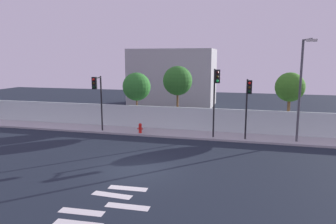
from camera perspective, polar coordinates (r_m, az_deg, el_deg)
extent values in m
plane|color=#1A212C|center=(17.25, -5.82, -10.23)|extent=(80.00, 80.00, 0.00)
cube|color=#ABABAB|center=(24.76, 0.74, -3.84)|extent=(36.00, 2.40, 0.15)
cube|color=silver|center=(25.79, 1.42, -1.08)|extent=(36.00, 0.18, 1.80)
cube|color=silver|center=(12.47, -15.82, -18.71)|extent=(1.82, 0.52, 0.01)
cube|color=silver|center=(13.27, -15.21, -16.85)|extent=(1.82, 0.52, 0.01)
cube|color=silver|center=(13.34, -7.27, -16.44)|extent=(1.81, 0.49, 0.01)
cube|color=silver|center=(14.43, -10.00, -14.42)|extent=(1.82, 0.52, 0.01)
cube|color=silver|center=(14.99, -7.19, -13.38)|extent=(1.82, 0.52, 0.01)
cylinder|color=black|center=(23.03, 13.83, 0.44)|extent=(0.12, 0.12, 4.25)
cylinder|color=black|center=(22.27, 14.19, 5.36)|extent=(0.21, 1.09, 0.08)
cube|color=black|center=(21.76, 14.32, 4.34)|extent=(0.36, 0.24, 0.90)
sphere|color=red|center=(21.61, 14.39, 5.02)|extent=(0.18, 0.18, 0.18)
sphere|color=#33260A|center=(21.64, 14.36, 4.28)|extent=(0.18, 0.18, 0.18)
sphere|color=black|center=(21.66, 14.33, 3.55)|extent=(0.18, 0.18, 0.18)
cylinder|color=black|center=(23.11, 8.22, 1.51)|extent=(0.12, 0.12, 4.94)
cylinder|color=black|center=(22.20, 8.59, 7.32)|extent=(0.40, 1.39, 0.08)
cube|color=black|center=(21.52, 8.82, 6.31)|extent=(0.38, 0.27, 0.90)
sphere|color=black|center=(21.39, 8.88, 7.02)|extent=(0.18, 0.18, 0.18)
sphere|color=#33260A|center=(21.40, 8.86, 6.27)|extent=(0.18, 0.18, 0.18)
sphere|color=#19F24C|center=(21.42, 8.84, 5.52)|extent=(0.18, 0.18, 0.18)
cylinder|color=black|center=(25.63, -11.81, 1.50)|extent=(0.12, 0.12, 4.32)
cylinder|color=black|center=(24.83, -12.51, 5.99)|extent=(0.19, 1.29, 0.08)
cube|color=black|center=(24.26, -13.04, 5.06)|extent=(0.36, 0.23, 0.90)
sphere|color=red|center=(24.13, -13.17, 5.68)|extent=(0.18, 0.18, 0.18)
sphere|color=#33260A|center=(24.15, -13.15, 5.02)|extent=(0.18, 0.18, 0.18)
sphere|color=black|center=(24.17, -13.12, 4.35)|extent=(0.18, 0.18, 0.18)
cylinder|color=#4C4C51|center=(23.30, 22.51, 3.38)|extent=(0.16, 0.16, 6.91)
cylinder|color=#4C4C51|center=(22.40, 23.68, 11.81)|extent=(0.33, 1.69, 0.10)
cube|color=beige|center=(21.59, 24.33, 11.62)|extent=(0.63, 0.32, 0.16)
cylinder|color=red|center=(24.62, -4.99, -3.07)|extent=(0.24, 0.24, 0.59)
sphere|color=red|center=(24.55, -5.00, -2.31)|extent=(0.26, 0.26, 0.26)
cylinder|color=red|center=(24.67, -5.37, -2.98)|extent=(0.10, 0.09, 0.09)
cylinder|color=red|center=(24.56, -4.62, -3.03)|extent=(0.10, 0.09, 0.09)
cylinder|color=brown|center=(27.72, -5.57, 0.33)|extent=(0.15, 0.15, 2.76)
sphere|color=#2C782A|center=(27.46, -5.64, 4.54)|extent=(2.41, 2.41, 2.41)
cylinder|color=brown|center=(26.67, 1.71, 0.62)|extent=(0.18, 0.18, 3.33)
sphere|color=#2B6D24|center=(26.41, 1.73, 5.63)|extent=(2.43, 2.43, 2.43)
cylinder|color=brown|center=(26.23, 20.70, -0.46)|extent=(0.23, 0.23, 3.06)
sphere|color=#3C8023|center=(25.96, 20.98, 4.20)|extent=(2.23, 2.23, 2.23)
cube|color=#A4A4A4|center=(39.87, 0.86, 6.21)|extent=(10.21, 6.00, 6.91)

